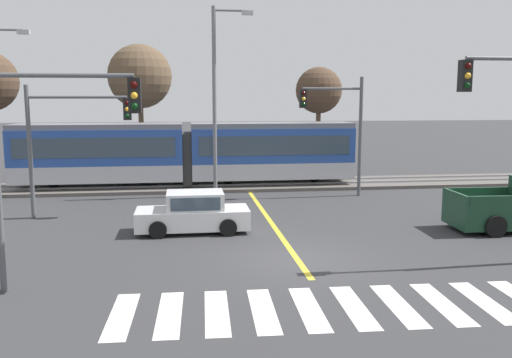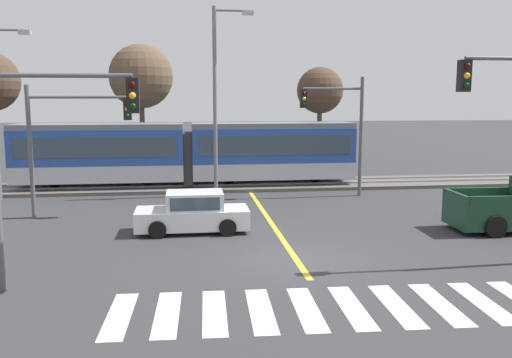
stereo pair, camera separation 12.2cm
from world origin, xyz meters
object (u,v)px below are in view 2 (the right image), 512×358
at_px(traffic_light_near_left, 45,139).
at_px(bare_tree_west, 141,77).
at_px(sedan_crossing, 193,213).
at_px(light_rail_tram, 188,151).
at_px(street_lamp_centre, 218,92).
at_px(traffic_light_mid_left, 67,130).
at_px(bare_tree_east, 320,91).
at_px(traffic_light_far_right, 341,120).

xyz_separation_m(traffic_light_near_left, bare_tree_west, (0.79, 21.01, 2.36)).
bearing_deg(sedan_crossing, bare_tree_west, 100.96).
relative_size(light_rail_tram, street_lamp_centre, 1.96).
distance_m(sedan_crossing, traffic_light_mid_left, 6.75).
bearing_deg(light_rail_tram, sedan_crossing, -89.27).
relative_size(light_rail_tram, sedan_crossing, 4.40).
xyz_separation_m(light_rail_tram, traffic_light_near_left, (-3.62, -15.83, 1.90)).
height_order(traffic_light_near_left, traffic_light_mid_left, traffic_light_near_left).
relative_size(traffic_light_near_left, traffic_light_mid_left, 1.07).
bearing_deg(street_lamp_centre, bare_tree_east, 48.29).
height_order(sedan_crossing, traffic_light_far_right, traffic_light_far_right).
bearing_deg(street_lamp_centre, traffic_light_mid_left, -147.45).
distance_m(traffic_light_mid_left, bare_tree_west, 12.48).
bearing_deg(light_rail_tram, traffic_light_near_left, -102.89).
relative_size(street_lamp_centre, bare_tree_east, 1.34).
relative_size(sedan_crossing, bare_tree_west, 0.50).
distance_m(traffic_light_far_right, street_lamp_centre, 6.32).
bearing_deg(traffic_light_mid_left, sedan_crossing, -32.93).
xyz_separation_m(sedan_crossing, traffic_light_near_left, (-3.75, -5.69, 3.24)).
bearing_deg(light_rail_tram, traffic_light_far_right, -25.06).
bearing_deg(traffic_light_near_left, light_rail_tram, 77.11).
bearing_deg(sedan_crossing, light_rail_tram, 90.73).
bearing_deg(street_lamp_centre, light_rail_tram, 120.48).
bearing_deg(traffic_light_near_left, sedan_crossing, 56.62).
bearing_deg(bare_tree_east, sedan_crossing, -119.12).
height_order(traffic_light_far_right, street_lamp_centre, street_lamp_centre).
xyz_separation_m(traffic_light_near_left, traffic_light_far_right, (11.29, 12.24, -0.05)).
bearing_deg(traffic_light_far_right, street_lamp_centre, 171.45).
xyz_separation_m(light_rail_tram, traffic_light_mid_left, (-4.96, -6.84, 1.62)).
relative_size(sedan_crossing, traffic_light_far_right, 0.70).
height_order(bare_tree_west, bare_tree_east, bare_tree_west).
bearing_deg(traffic_light_mid_left, bare_tree_west, 79.98).
bearing_deg(bare_tree_east, light_rail_tram, -148.24).
bearing_deg(traffic_light_mid_left, traffic_light_near_left, -81.54).
distance_m(light_rail_tram, traffic_light_near_left, 16.35).
height_order(light_rail_tram, sedan_crossing, light_rail_tram).
height_order(traffic_light_mid_left, street_lamp_centre, street_lamp_centre).
bearing_deg(traffic_light_near_left, bare_tree_west, 87.86).
distance_m(bare_tree_west, bare_tree_east, 11.68).
distance_m(traffic_light_mid_left, street_lamp_centre, 7.92).
distance_m(traffic_light_far_right, bare_tree_east, 9.24).
bearing_deg(sedan_crossing, traffic_light_far_right, 40.98).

